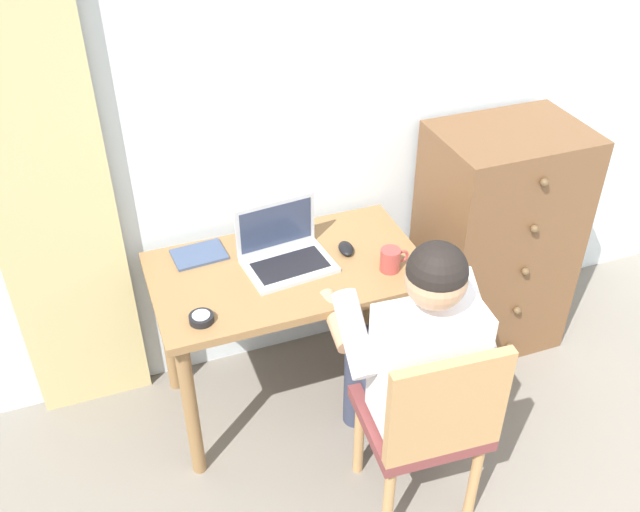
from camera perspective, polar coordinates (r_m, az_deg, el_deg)
name	(u,v)px	position (r m, az deg, el deg)	size (l,w,h in m)	color
wall_back	(303,103)	(2.93, -1.35, 12.22)	(4.80, 0.05, 2.50)	silver
curtain_panel	(44,181)	(2.80, -21.26, 5.60)	(0.47, 0.03, 2.25)	#CCB77A
desk	(289,291)	(2.90, -2.54, -2.80)	(1.08, 0.62, 0.74)	olive
dresser	(495,241)	(3.38, 13.89, 1.15)	(0.64, 0.50, 1.12)	brown
chair	(429,420)	(2.59, 8.74, -12.92)	(0.45, 0.43, 0.88)	brown
person_seated	(412,348)	(2.57, 7.43, -7.35)	(0.55, 0.60, 1.20)	#33384C
laptop	(284,251)	(2.83, -2.87, 0.37)	(0.36, 0.28, 0.24)	#B7BABF
computer_mouse	(346,248)	(2.90, 2.10, 0.61)	(0.06, 0.10, 0.03)	black
desk_clock	(201,318)	(2.60, -9.50, -4.95)	(0.09, 0.09, 0.03)	black
notebook_pad	(199,255)	(2.93, -9.69, 0.12)	(0.21, 0.15, 0.01)	#3D4C6B
coffee_mug	(391,260)	(2.80, 5.71, -0.29)	(0.12, 0.08, 0.09)	#9E3D38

